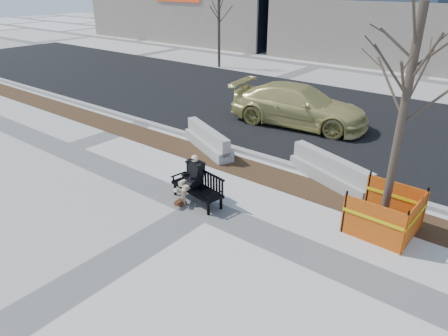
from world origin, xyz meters
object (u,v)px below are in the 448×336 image
Objects in this scene: tree_fence at (381,230)px; jersey_barrier_left at (208,150)px; seated_man at (193,198)px; jersey_barrier_right at (329,182)px; bench at (197,202)px; sedan at (297,125)px.

tree_fence is 1.94× the size of jersey_barrier_left.
seated_man is 0.43× the size of jersey_barrier_right.
seated_man is at bearing 169.19° from bench.
bench is 1.31× the size of seated_man.
sedan is 5.05m from jersey_barrier_right.
bench is 0.30× the size of tree_fence.
tree_fence is 1.86× the size of jersey_barrier_right.
sedan is 1.89× the size of jersey_barrier_right.
tree_fence is (4.38, 1.56, 0.00)m from seated_man.
jersey_barrier_right is at bearing 64.80° from bench.
tree_fence is at bearing 31.11° from bench.
jersey_barrier_right reaches higher than jersey_barrier_left.
seated_man is (-0.21, 0.08, 0.00)m from bench.
seated_man is 0.23× the size of tree_fence.
jersey_barrier_left is at bearing 168.97° from tree_fence.
bench is 0.56× the size of jersey_barrier_right.
jersey_barrier_right is (3.21, -3.91, 0.00)m from sedan.
jersey_barrier_left is at bearing 157.52° from sedan.
sedan is (-0.81, 6.97, 0.00)m from seated_man.
jersey_barrier_right is at bearing -148.90° from sedan.
jersey_barrier_left is 0.96× the size of jersey_barrier_right.
bench reaches higher than jersey_barrier_right.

